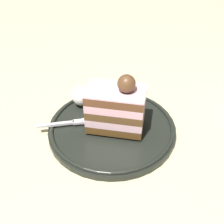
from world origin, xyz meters
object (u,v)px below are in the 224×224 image
whipped_cream_dollop (81,96)px  fork (68,123)px  cake_slice (116,108)px  dessert_plate (112,128)px

whipped_cream_dollop → fork: size_ratio=0.43×
cake_slice → fork: (-0.03, 0.08, -0.04)m
cake_slice → whipped_cream_dollop: bearing=69.1°
dessert_plate → cake_slice: 0.05m
cake_slice → whipped_cream_dollop: 0.10m
whipped_cream_dollop → dessert_plate: bearing=-112.5°
fork → cake_slice: bearing=-70.6°
fork → whipped_cream_dollop: bearing=5.9°
whipped_cream_dollop → fork: bearing=-174.1°
dessert_plate → fork: (-0.03, 0.07, 0.01)m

